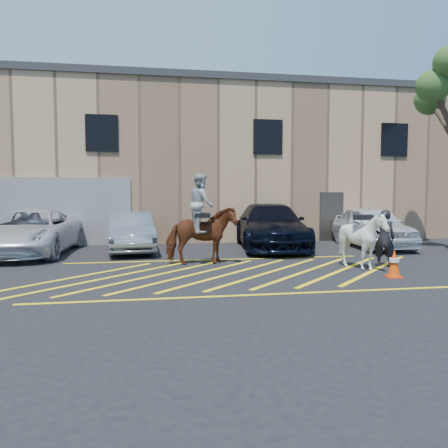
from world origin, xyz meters
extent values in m
plane|color=black|center=(0.00, 0.00, 0.00)|extent=(90.00, 90.00, 0.00)
imported|color=silver|center=(-6.24, 4.50, 0.79)|extent=(2.91, 5.82, 1.58)
imported|color=gray|center=(-2.82, 4.77, 0.73)|extent=(1.92, 4.57, 1.47)
imported|color=black|center=(2.53, 4.85, 0.87)|extent=(3.12, 6.21, 1.73)
imported|color=white|center=(6.64, 4.49, 0.83)|extent=(2.38, 5.03, 1.66)
imported|color=black|center=(4.60, 0.05, 0.84)|extent=(0.71, 0.58, 1.68)
cube|color=tan|center=(0.00, 12.00, 3.50)|extent=(32.00, 10.00, 7.00)
cube|color=#2D2D30|center=(0.00, 12.00, 7.15)|extent=(32.20, 10.20, 0.30)
cube|color=black|center=(-4.00, 6.96, 4.60)|extent=(1.30, 0.08, 1.50)
cube|color=black|center=(3.00, 6.96, 4.60)|extent=(1.30, 0.08, 1.50)
cube|color=black|center=(9.00, 6.96, 4.60)|extent=(1.30, 0.08, 1.50)
cube|color=#38332D|center=(6.00, 6.96, 1.10)|extent=(1.10, 0.08, 2.20)
cube|color=yellow|center=(-4.20, -0.30, 0.01)|extent=(4.20, 4.20, 0.01)
cube|color=yellow|center=(-3.15, -0.30, 0.01)|extent=(4.20, 4.20, 0.01)
cube|color=yellow|center=(-2.10, -0.30, 0.01)|extent=(4.20, 4.20, 0.01)
cube|color=yellow|center=(-1.05, -0.30, 0.01)|extent=(4.20, 4.20, 0.01)
cube|color=yellow|center=(0.00, -0.30, 0.01)|extent=(4.20, 4.20, 0.01)
cube|color=yellow|center=(1.05, -0.30, 0.01)|extent=(4.20, 4.20, 0.01)
cube|color=yellow|center=(2.10, -0.30, 0.01)|extent=(4.20, 4.20, 0.01)
cube|color=yellow|center=(3.15, -0.30, 0.01)|extent=(4.20, 4.20, 0.01)
cube|color=yellow|center=(4.20, -0.30, 0.01)|extent=(4.20, 4.20, 0.01)
cube|color=yellow|center=(0.00, 2.20, 0.01)|extent=(9.50, 0.12, 0.01)
cube|color=yellow|center=(0.00, -2.80, 0.01)|extent=(9.50, 0.12, 0.01)
imported|color=#582F14|center=(-0.60, 1.39, 0.88)|extent=(2.12, 1.05, 1.75)
imported|color=#9C9FA6|center=(-0.60, 1.39, 1.85)|extent=(0.72, 0.90, 1.78)
cube|color=black|center=(-0.60, 1.39, 1.48)|extent=(0.49, 0.58, 0.14)
imported|color=silver|center=(3.79, -0.22, 0.83)|extent=(1.87, 1.94, 1.66)
cube|color=black|center=(3.79, -0.22, 1.48)|extent=(0.71, 0.66, 0.14)
cube|color=red|center=(4.01, -1.49, 0.01)|extent=(0.47, 0.47, 0.03)
cone|color=#E44109|center=(4.01, -1.49, 0.38)|extent=(0.32, 0.32, 0.70)
cylinder|color=silver|center=(4.01, -1.49, 0.44)|extent=(0.25, 0.25, 0.10)
cylinder|color=#443729|center=(9.12, 3.68, 4.80)|extent=(0.33, 1.88, 2.34)
cylinder|color=#4B362D|center=(8.59, 2.82, 4.85)|extent=(1.40, 0.20, 2.39)
sphere|color=#41632A|center=(9.05, 4.54, 5.91)|extent=(1.20, 1.20, 1.20)
sphere|color=#45692D|center=(7.98, 2.82, 6.00)|extent=(1.20, 1.20, 1.20)
camera|label=1|loc=(-2.16, -11.62, 2.14)|focal=35.00mm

